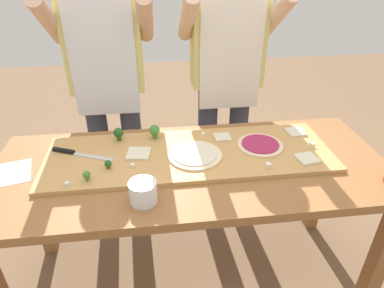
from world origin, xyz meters
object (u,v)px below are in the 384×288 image
object	(u,v)px
broccoli_floret_center_right	(154,131)
cheese_crumble_e	(312,145)
broccoli_floret_back_right	(87,175)
cheese_crumble_d	(133,166)
cheese_crumble_c	(67,184)
pizza_slice_far_left	(139,154)
cook_left	(107,72)
flour_cup	(143,193)
recipe_note	(13,173)
pizza_whole_beet_magenta	(260,145)
pizza_slice_center	(307,159)
pizza_slice_near_right	(296,132)
pizza_slice_far_right	(222,137)
broccoli_floret_back_left	(108,164)
broccoli_floret_front_right	(119,133)
pizza_whole_cheese_artichoke	(195,155)
chefs_knife	(74,153)
cheese_crumble_b	(268,166)
prep_table	(192,183)
cook_right	(226,67)
cheese_crumble_a	(203,134)

from	to	relation	value
broccoli_floret_center_right	cheese_crumble_e	size ratio (longest dim) A/B	3.46
broccoli_floret_back_right	cheese_crumble_d	xyz separation A→B (m)	(0.18, 0.07, -0.02)
cheese_crumble_c	pizza_slice_far_left	bearing A→B (deg)	35.27
cook_left	flour_cup	bearing A→B (deg)	-77.70
cheese_crumble_c	recipe_note	bearing A→B (deg)	149.85
pizza_whole_beet_magenta	pizza_slice_center	bearing A→B (deg)	-39.16
pizza_slice_near_right	pizza_slice_far_right	world-z (taller)	same
pizza_slice_center	broccoli_floret_back_left	world-z (taller)	broccoli_floret_back_left
broccoli_floret_front_right	cheese_crumble_c	bearing A→B (deg)	-118.26
pizza_whole_cheese_artichoke	recipe_note	size ratio (longest dim) A/B	1.36
chefs_knife	cheese_crumble_b	world-z (taller)	cheese_crumble_b
pizza_whole_cheese_artichoke	cook_left	size ratio (longest dim) A/B	0.15
pizza_slice_center	recipe_note	distance (m)	1.29
chefs_knife	broccoli_floret_back_right	bearing A→B (deg)	-67.32
broccoli_floret_center_right	cheese_crumble_b	xyz separation A→B (m)	(0.48, -0.31, -0.03)
chefs_knife	cheese_crumble_d	world-z (taller)	same
pizza_slice_center	cheese_crumble_d	bearing A→B (deg)	177.08
pizza_slice_near_right	cook_left	distance (m)	1.07
cheese_crumble_e	flour_cup	distance (m)	0.84
pizza_whole_beet_magenta	pizza_slice_far_right	xyz separation A→B (m)	(-0.16, 0.10, -0.00)
prep_table	cheese_crumble_b	size ratio (longest dim) A/B	83.19
broccoli_floret_front_right	cheese_crumble_b	size ratio (longest dim) A/B	3.13
broccoli_floret_back_left	cook_left	world-z (taller)	cook_left
pizza_slice_center	cook_left	distance (m)	1.15
cheese_crumble_b	broccoli_floret_back_right	bearing A→B (deg)	179.65
pizza_slice_near_right	cook_right	bearing A→B (deg)	122.74
broccoli_floret_back_left	pizza_whole_beet_magenta	bearing A→B (deg)	7.82
recipe_note	cook_right	bearing A→B (deg)	29.05
broccoli_floret_back_left	cheese_crumble_d	world-z (taller)	broccoli_floret_back_left
cheese_crumble_b	cook_right	world-z (taller)	cook_right
broccoli_floret_back_left	broccoli_floret_front_right	world-z (taller)	broccoli_floret_front_right
chefs_knife	pizza_slice_center	bearing A→B (deg)	-9.81
pizza_slice_near_right	broccoli_floret_back_right	size ratio (longest dim) A/B	2.01
prep_table	pizza_whole_cheese_artichoke	distance (m)	0.14
pizza_whole_beet_magenta	broccoli_floret_center_right	world-z (taller)	broccoli_floret_center_right
broccoli_floret_back_right	cheese_crumble_a	world-z (taller)	broccoli_floret_back_right
flour_cup	cheese_crumble_a	bearing A→B (deg)	55.90
pizza_whole_cheese_artichoke	cheese_crumble_a	world-z (taller)	cheese_crumble_a
pizza_whole_beet_magenta	cheese_crumble_a	bearing A→B (deg)	152.10
broccoli_floret_back_right	cheese_crumble_c	xyz separation A→B (m)	(-0.07, -0.03, -0.02)
broccoli_floret_front_right	pizza_slice_far_right	bearing A→B (deg)	-5.09
cheese_crumble_b	cheese_crumble_c	world-z (taller)	cheese_crumble_b
pizza_whole_cheese_artichoke	cook_right	size ratio (longest dim) A/B	0.15
pizza_whole_beet_magenta	cheese_crumble_a	world-z (taller)	cheese_crumble_a
prep_table	cheese_crumble_b	distance (m)	0.36
prep_table	pizza_slice_near_right	distance (m)	0.60
pizza_whole_cheese_artichoke	cheese_crumble_c	world-z (taller)	cheese_crumble_c
pizza_slice_far_right	cheese_crumble_a	world-z (taller)	cheese_crumble_a
pizza_slice_center	cheese_crumble_a	distance (m)	0.51
cheese_crumble_c	flour_cup	xyz separation A→B (m)	(0.30, -0.11, 0.01)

